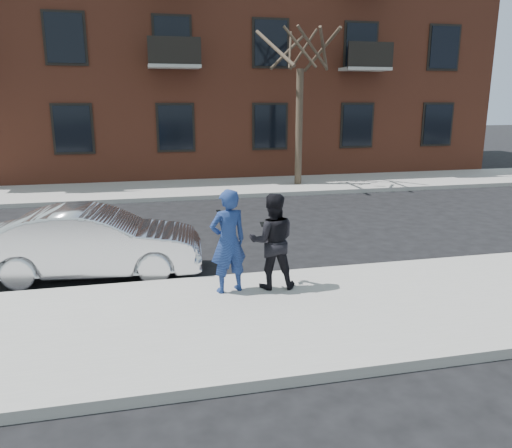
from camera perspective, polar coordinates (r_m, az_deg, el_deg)
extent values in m
plane|color=black|center=(7.82, -2.37, -10.80)|extent=(100.00, 100.00, 0.00)
cube|color=gray|center=(7.57, -2.02, -11.07)|extent=(50.00, 3.50, 0.15)
cube|color=#999691|center=(9.20, -4.17, -6.39)|extent=(50.00, 0.10, 0.15)
cube|color=gray|center=(18.55, -8.84, 3.96)|extent=(50.00, 3.50, 0.15)
cube|color=#999691|center=(16.79, -8.37, 2.91)|extent=(50.00, 0.10, 0.15)
cube|color=brown|center=(25.34, -5.82, 20.18)|extent=(24.00, 10.00, 12.00)
cube|color=black|center=(20.61, 1.63, 11.07)|extent=(1.30, 0.06, 1.70)
cube|color=black|center=(23.69, 20.05, 10.64)|extent=(1.30, 0.06, 1.70)
cube|color=black|center=(20.69, 1.70, 19.96)|extent=(1.30, 0.06, 1.70)
cube|color=black|center=(23.76, 20.73, 18.34)|extent=(1.30, 0.06, 1.70)
cylinder|color=#342A1F|center=(18.91, 4.93, 10.90)|extent=(0.26, 0.26, 4.20)
imported|color=silver|center=(9.90, -18.01, -2.02)|extent=(4.13, 1.79, 1.32)
imported|color=navy|center=(8.21, -3.21, -1.98)|extent=(0.72, 0.56, 1.74)
cube|color=black|center=(8.27, -4.20, 1.29)|extent=(0.10, 0.14, 0.08)
imported|color=black|center=(8.40, 1.88, -1.97)|extent=(0.88, 0.73, 1.64)
cube|color=black|center=(8.49, 0.76, -0.03)|extent=(0.07, 0.14, 0.06)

